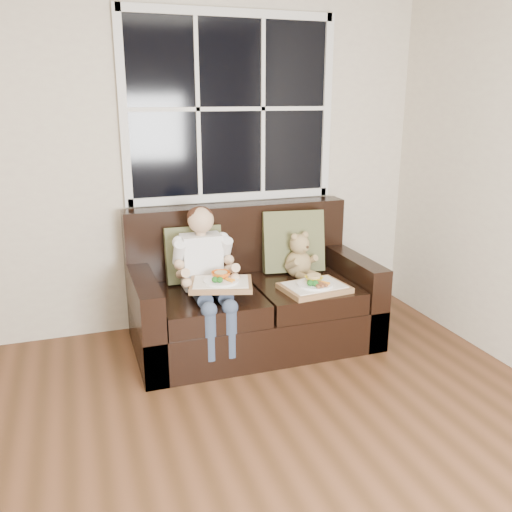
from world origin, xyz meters
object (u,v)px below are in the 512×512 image
object	(u,v)px
tray_left	(221,283)
tray_right	(314,286)
loveseat	(251,300)
child	(205,265)
teddy_bear	(299,258)

from	to	relation	value
tray_left	tray_right	xyz separation A→B (m)	(0.66, -0.02, -0.09)
loveseat	tray_right	bearing A→B (deg)	-41.35
tray_left	child	bearing A→B (deg)	125.85
teddy_bear	tray_left	xyz separation A→B (m)	(-0.68, -0.30, -0.01)
child	teddy_bear	size ratio (longest dim) A/B	2.56
loveseat	tray_left	world-z (taller)	loveseat
tray_right	child	bearing A→B (deg)	158.27
tray_right	teddy_bear	bearing A→B (deg)	79.63
loveseat	tray_left	distance (m)	0.50
teddy_bear	tray_left	bearing A→B (deg)	-173.72
child	tray_right	size ratio (longest dim) A/B	1.89
child	teddy_bear	bearing A→B (deg)	9.89
child	tray_left	bearing A→B (deg)	-70.43
teddy_bear	tray_right	world-z (taller)	teddy_bear
loveseat	child	xyz separation A→B (m)	(-0.36, -0.12, 0.34)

